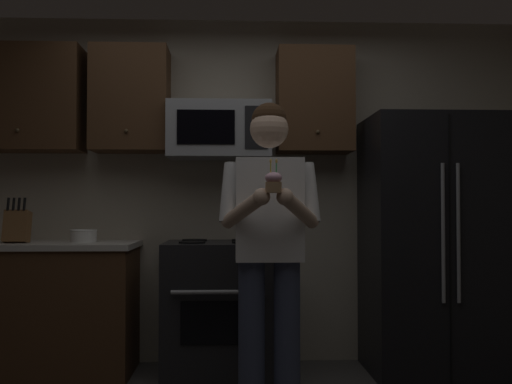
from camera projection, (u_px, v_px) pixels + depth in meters
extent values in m
cube|color=#B7AD99|center=(239.00, 190.00, 4.59)|extent=(4.40, 0.10, 2.60)
cube|color=black|center=(219.00, 308.00, 4.17)|extent=(0.76, 0.66, 0.92)
cube|color=black|center=(218.00, 323.00, 3.83)|extent=(0.48, 0.01, 0.28)
cylinder|color=#99999E|center=(218.00, 292.00, 3.81)|extent=(0.60, 0.03, 0.03)
cylinder|color=black|center=(192.00, 242.00, 4.03)|extent=(0.18, 0.18, 0.01)
cylinder|color=black|center=(245.00, 242.00, 4.05)|extent=(0.18, 0.18, 0.01)
cylinder|color=black|center=(194.00, 240.00, 4.31)|extent=(0.18, 0.18, 0.01)
cylinder|color=black|center=(244.00, 240.00, 4.33)|extent=(0.18, 0.18, 0.01)
cube|color=#9EA0A5|center=(219.00, 131.00, 4.32)|extent=(0.74, 0.40, 0.40)
cube|color=black|center=(206.00, 127.00, 4.11)|extent=(0.40, 0.01, 0.24)
cube|color=black|center=(256.00, 127.00, 4.13)|extent=(0.16, 0.01, 0.30)
cube|color=black|center=(431.00, 245.00, 4.20)|extent=(0.90, 0.72, 1.80)
cylinder|color=gray|center=(443.00, 233.00, 3.83)|extent=(0.02, 0.02, 0.90)
cylinder|color=gray|center=(458.00, 233.00, 3.83)|extent=(0.02, 0.02, 0.90)
cube|color=black|center=(450.00, 248.00, 3.84)|extent=(0.01, 0.01, 1.74)
cube|color=#4C301C|center=(27.00, 99.00, 4.32)|extent=(0.80, 0.34, 0.76)
sphere|color=brown|center=(17.00, 130.00, 4.13)|extent=(0.03, 0.03, 0.03)
cube|color=#4C301C|center=(131.00, 100.00, 4.35)|extent=(0.55, 0.34, 0.76)
sphere|color=brown|center=(126.00, 131.00, 4.16)|extent=(0.03, 0.03, 0.03)
cube|color=#4C301C|center=(314.00, 101.00, 4.41)|extent=(0.55, 0.34, 0.76)
sphere|color=brown|center=(318.00, 132.00, 4.22)|extent=(0.03, 0.03, 0.03)
cube|color=#4C301C|center=(32.00, 312.00, 4.13)|extent=(1.40, 0.62, 0.88)
cube|color=beige|center=(32.00, 245.00, 4.14)|extent=(1.44, 0.66, 0.04)
cube|color=brown|center=(17.00, 227.00, 4.09)|extent=(0.16, 0.15, 0.24)
cylinder|color=black|center=(8.00, 204.00, 4.07)|extent=(0.02, 0.04, 0.09)
cylinder|color=black|center=(14.00, 204.00, 4.08)|extent=(0.02, 0.04, 0.09)
cylinder|color=black|center=(19.00, 204.00, 4.08)|extent=(0.02, 0.04, 0.09)
cylinder|color=black|center=(24.00, 204.00, 4.08)|extent=(0.02, 0.04, 0.09)
cylinder|color=white|center=(83.00, 236.00, 4.18)|extent=(0.18, 0.18, 0.08)
torus|color=white|center=(84.00, 230.00, 4.18)|extent=(0.19, 0.19, 0.01)
cylinder|color=#383F59|center=(252.00, 337.00, 3.35)|extent=(0.15, 0.15, 0.86)
cylinder|color=#383F59|center=(287.00, 337.00, 3.36)|extent=(0.15, 0.15, 0.86)
cube|color=white|center=(269.00, 210.00, 3.37)|extent=(0.38, 0.22, 0.58)
sphere|color=beige|center=(269.00, 129.00, 3.38)|extent=(0.22, 0.22, 0.22)
sphere|color=#382314|center=(269.00, 120.00, 3.40)|extent=(0.20, 0.20, 0.20)
cylinder|color=white|center=(230.00, 193.00, 3.33)|extent=(0.15, 0.18, 0.35)
cylinder|color=beige|center=(244.00, 210.00, 3.18)|extent=(0.26, 0.33, 0.21)
sphere|color=beige|center=(262.00, 197.00, 3.05)|extent=(0.09, 0.09, 0.09)
cylinder|color=white|center=(309.00, 193.00, 3.35)|extent=(0.15, 0.18, 0.35)
cylinder|color=beige|center=(299.00, 210.00, 3.19)|extent=(0.26, 0.33, 0.21)
sphere|color=beige|center=(285.00, 197.00, 3.06)|extent=(0.09, 0.09, 0.09)
cylinder|color=#A87F56|center=(274.00, 187.00, 3.04)|extent=(0.08, 0.08, 0.06)
ellipsoid|color=#F2B2CC|center=(274.00, 178.00, 3.04)|extent=(0.09, 0.09, 0.06)
cylinder|color=#4CBF66|center=(276.00, 168.00, 3.04)|extent=(0.01, 0.01, 0.06)
ellipsoid|color=#FFD159|center=(276.00, 161.00, 3.04)|extent=(0.01, 0.01, 0.02)
cylinder|color=#F2D84C|center=(271.00, 168.00, 3.04)|extent=(0.01, 0.01, 0.06)
ellipsoid|color=#FFD159|center=(271.00, 161.00, 3.04)|extent=(0.01, 0.01, 0.02)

